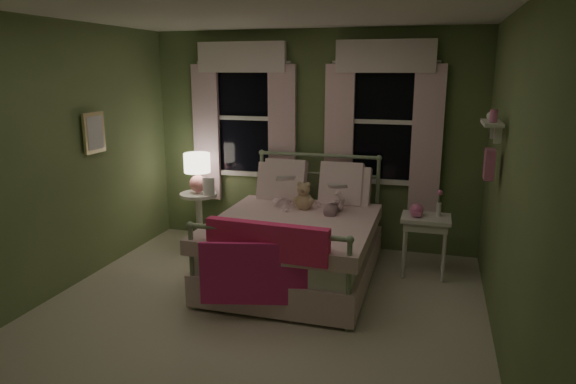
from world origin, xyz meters
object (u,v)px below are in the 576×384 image
(nightstand_left, at_px, (199,211))
(nightstand_right, at_px, (426,225))
(table_lamp, at_px, (197,169))
(child_left, at_px, (283,180))
(child_right, at_px, (333,182))
(bed, at_px, (297,242))
(teddy_bear, at_px, (304,198))

(nightstand_left, xyz_separation_m, nightstand_right, (2.73, -0.28, 0.13))
(table_lamp, bearing_deg, child_left, -12.71)
(child_right, bearing_deg, table_lamp, -12.83)
(table_lamp, relative_size, nightstand_right, 0.75)
(child_left, bearing_deg, table_lamp, -35.99)
(bed, xyz_separation_m, nightstand_left, (-1.45, 0.69, 0.03))
(table_lamp, xyz_separation_m, nightstand_right, (2.73, -0.28, -0.40))
(bed, xyz_separation_m, table_lamp, (-1.45, 0.69, 0.57))
(child_left, height_order, table_lamp, child_left)
(table_lamp, bearing_deg, bed, -25.25)
(bed, height_order, table_lamp, bed)
(bed, bearing_deg, nightstand_right, 17.84)
(table_lamp, bearing_deg, nightstand_left, 90.00)
(bed, relative_size, child_right, 2.66)
(bed, xyz_separation_m, teddy_bear, (-0.00, 0.26, 0.41))
(child_right, xyz_separation_m, nightstand_right, (1.00, -0.01, -0.40))
(child_left, relative_size, teddy_bear, 2.30)
(teddy_bear, distance_m, nightstand_right, 1.31)
(child_left, distance_m, teddy_bear, 0.35)
(child_left, height_order, nightstand_left, child_left)
(bed, height_order, nightstand_left, bed)
(teddy_bear, xyz_separation_m, nightstand_left, (-1.45, 0.42, -0.37))
(nightstand_left, height_order, table_lamp, table_lamp)
(child_right, xyz_separation_m, table_lamp, (-1.73, 0.26, 0.00))
(nightstand_left, distance_m, nightstand_right, 2.75)
(child_right, height_order, nightstand_right, child_right)
(child_left, distance_m, table_lamp, 1.20)
(teddy_bear, bearing_deg, table_lamp, 163.78)
(teddy_bear, relative_size, table_lamp, 0.66)
(bed, relative_size, table_lamp, 4.21)
(child_right, bearing_deg, nightstand_left, -12.83)
(bed, distance_m, table_lamp, 1.71)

